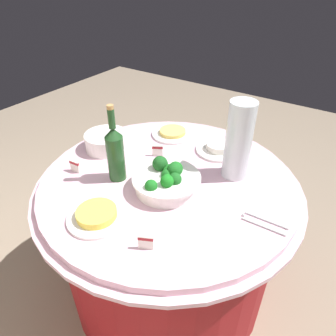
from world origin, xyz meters
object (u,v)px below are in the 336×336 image
object	(u,v)px
wine_bottle	(115,152)
decorative_fruit_vase	(238,144)
serving_tongs	(263,223)
food_plate_rice	(219,148)
plate_stack	(107,141)
food_plate_fried_egg	(97,215)
food_plate_noodles	(173,133)
label_placard_front	(146,242)
broccoli_bowl	(167,180)
label_placard_rear	(75,166)
label_placard_mid	(158,150)

from	to	relation	value
wine_bottle	decorative_fruit_vase	bearing A→B (deg)	-143.51
wine_bottle	serving_tongs	xyz separation A→B (m)	(-0.62, -0.08, -0.12)
decorative_fruit_vase	food_plate_rice	size ratio (longest dim) A/B	1.55
plate_stack	serving_tongs	xyz separation A→B (m)	(-0.83, 0.08, -0.04)
food_plate_rice	food_plate_fried_egg	size ratio (longest dim) A/B	1.00
plate_stack	food_plate_fried_egg	world-z (taller)	plate_stack
food_plate_noodles	label_placard_front	bearing A→B (deg)	116.77
broccoli_bowl	label_placard_front	xyz separation A→B (m)	(-0.12, 0.30, -0.01)
serving_tongs	food_plate_fried_egg	xyz separation A→B (m)	(0.51, 0.31, 0.01)
plate_stack	label_placard_rear	xyz separation A→B (m)	(-0.02, 0.23, -0.01)
food_plate_noodles	label_placard_mid	size ratio (longest dim) A/B	4.00
label_placard_mid	label_placard_front	bearing A→B (deg)	121.64
label_placard_front	serving_tongs	bearing A→B (deg)	-130.70
plate_stack	label_placard_rear	world-z (taller)	plate_stack
decorative_fruit_vase	food_plate_fried_egg	world-z (taller)	decorative_fruit_vase
food_plate_rice	label_placard_mid	bearing A→B (deg)	41.80
broccoli_bowl	label_placard_rear	xyz separation A→B (m)	(0.41, 0.13, -0.01)
decorative_fruit_vase	label_placard_front	bearing A→B (deg)	82.90
label_placard_rear	food_plate_fried_egg	bearing A→B (deg)	151.07
broccoli_bowl	serving_tongs	size ratio (longest dim) A/B	1.68
wine_bottle	label_placard_front	xyz separation A→B (m)	(-0.34, 0.25, -0.10)
plate_stack	label_placard_front	xyz separation A→B (m)	(-0.55, 0.40, -0.01)
plate_stack	food_plate_rice	world-z (taller)	plate_stack
food_plate_rice	food_plate_noodles	size ratio (longest dim) A/B	1.00
wine_bottle	label_placard_front	distance (m)	0.43
decorative_fruit_vase	label_placard_mid	world-z (taller)	decorative_fruit_vase
decorative_fruit_vase	food_plate_rice	distance (m)	0.24
label_placard_front	label_placard_rear	bearing A→B (deg)	-18.32
plate_stack	food_plate_rice	distance (m)	0.55
food_plate_rice	plate_stack	bearing A→B (deg)	30.95
decorative_fruit_vase	label_placard_rear	bearing A→B (deg)	32.03
label_placard_rear	broccoli_bowl	bearing A→B (deg)	-162.73
food_plate_fried_egg	food_plate_noodles	distance (m)	0.70
label_placard_rear	label_placard_front	bearing A→B (deg)	161.68
food_plate_fried_egg	broccoli_bowl	bearing A→B (deg)	-111.29
food_plate_noodles	food_plate_rice	bearing A→B (deg)	177.43
plate_stack	label_placard_mid	xyz separation A→B (m)	(-0.25, -0.08, -0.01)
wine_bottle	food_plate_rice	xyz separation A→B (m)	(-0.26, -0.44, -0.11)
decorative_fruit_vase	label_placard_front	size ratio (longest dim) A/B	6.18
broccoli_bowl	food_plate_noodles	size ratio (longest dim) A/B	1.27
food_plate_noodles	label_placard_mid	world-z (taller)	label_placard_mid
wine_bottle	broccoli_bowl	bearing A→B (deg)	-165.83
serving_tongs	label_placard_front	bearing A→B (deg)	49.30
wine_bottle	label_placard_mid	size ratio (longest dim) A/B	6.11
serving_tongs	broccoli_bowl	bearing A→B (deg)	3.45
broccoli_bowl	food_plate_rice	distance (m)	0.39
wine_bottle	label_placard_rear	xyz separation A→B (m)	(0.19, 0.07, -0.10)
broccoli_bowl	food_plate_rice	xyz separation A→B (m)	(-0.05, -0.39, -0.03)
broccoli_bowl	serving_tongs	xyz separation A→B (m)	(-0.40, -0.02, -0.04)
serving_tongs	food_plate_fried_egg	world-z (taller)	food_plate_fried_egg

